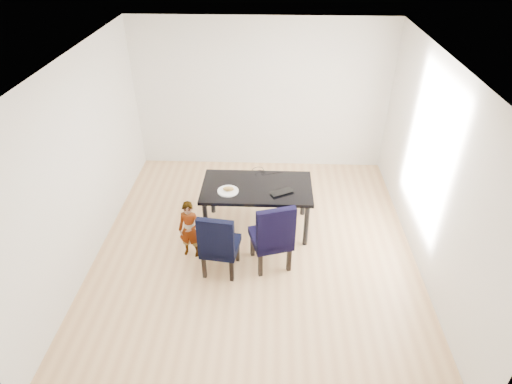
{
  "coord_description": "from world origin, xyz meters",
  "views": [
    {
      "loc": [
        0.2,
        -4.7,
        4.12
      ],
      "look_at": [
        0.0,
        0.2,
        0.85
      ],
      "focal_mm": 30.0,
      "sensor_mm": 36.0,
      "label": 1
    }
  ],
  "objects_px": {
    "chair_left": "(220,241)",
    "child": "(190,230)",
    "chair_right": "(271,233)",
    "plate": "(228,191)",
    "dining_table": "(257,207)",
    "laptop": "(280,190)"
  },
  "relations": [
    {
      "from": "chair_left",
      "to": "plate",
      "type": "xyz_separation_m",
      "value": [
        0.04,
        0.78,
        0.27
      ]
    },
    {
      "from": "chair_left",
      "to": "chair_right",
      "type": "height_order",
      "value": "chair_right"
    },
    {
      "from": "plate",
      "to": "laptop",
      "type": "relative_size",
      "value": 0.89
    },
    {
      "from": "dining_table",
      "to": "child",
      "type": "xyz_separation_m",
      "value": [
        -0.9,
        -0.65,
        0.06
      ]
    },
    {
      "from": "chair_right",
      "to": "laptop",
      "type": "relative_size",
      "value": 3.09
    },
    {
      "from": "chair_right",
      "to": "child",
      "type": "distance_m",
      "value": 1.12
    },
    {
      "from": "chair_right",
      "to": "dining_table",
      "type": "bearing_deg",
      "value": 88.51
    },
    {
      "from": "chair_right",
      "to": "plate",
      "type": "relative_size",
      "value": 3.48
    },
    {
      "from": "chair_right",
      "to": "child",
      "type": "xyz_separation_m",
      "value": [
        -1.11,
        0.13,
        -0.09
      ]
    },
    {
      "from": "child",
      "to": "dining_table",
      "type": "bearing_deg",
      "value": 43.79
    },
    {
      "from": "laptop",
      "to": "plate",
      "type": "bearing_deg",
      "value": -25.43
    },
    {
      "from": "chair_right",
      "to": "plate",
      "type": "bearing_deg",
      "value": 117.78
    },
    {
      "from": "child",
      "to": "plate",
      "type": "height_order",
      "value": "child"
    },
    {
      "from": "dining_table",
      "to": "plate",
      "type": "xyz_separation_m",
      "value": [
        -0.41,
        -0.15,
        0.38
      ]
    },
    {
      "from": "chair_right",
      "to": "chair_left",
      "type": "bearing_deg",
      "value": 175.89
    },
    {
      "from": "laptop",
      "to": "child",
      "type": "bearing_deg",
      "value": -4.88
    },
    {
      "from": "chair_right",
      "to": "plate",
      "type": "distance_m",
      "value": 0.91
    },
    {
      "from": "dining_table",
      "to": "chair_right",
      "type": "xyz_separation_m",
      "value": [
        0.22,
        -0.78,
        0.15
      ]
    },
    {
      "from": "dining_table",
      "to": "plate",
      "type": "height_order",
      "value": "plate"
    },
    {
      "from": "chair_left",
      "to": "child",
      "type": "xyz_separation_m",
      "value": [
        -0.45,
        0.28,
        -0.05
      ]
    },
    {
      "from": "dining_table",
      "to": "child",
      "type": "distance_m",
      "value": 1.11
    },
    {
      "from": "plate",
      "to": "chair_right",
      "type": "bearing_deg",
      "value": -45.2
    }
  ]
}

